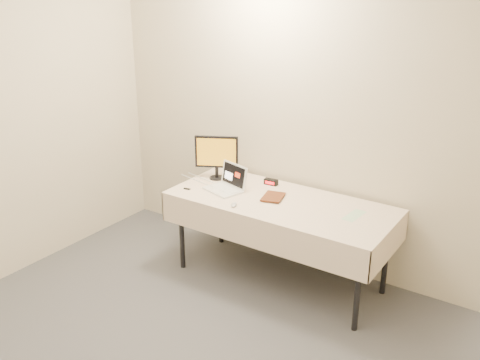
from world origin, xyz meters
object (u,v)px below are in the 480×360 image
Objects in this scene: monitor at (217,154)px; book at (264,185)px; table at (280,208)px; laptop at (228,184)px.

book is at bearing -40.98° from monitor.
table is at bearing -10.56° from book.
table is 4.68× the size of monitor.
laptop is 1.66× the size of book.
monitor reaches higher than book.
monitor is at bearing 152.59° from book.
monitor is (-0.24, 0.17, 0.18)m from laptop.
laptop is 0.34m from monitor.
table is at bearing -37.46° from monitor.
book reaches higher than table.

